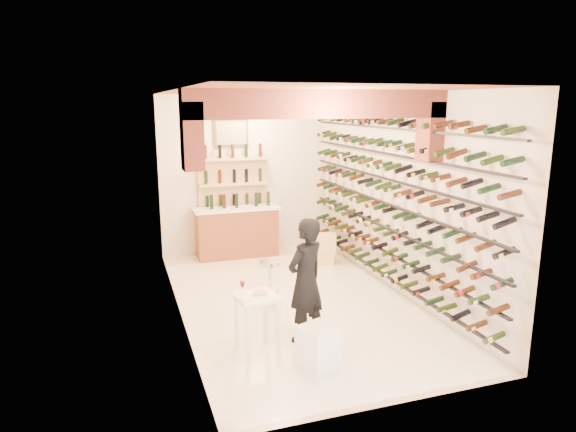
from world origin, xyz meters
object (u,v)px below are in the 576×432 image
object	(u,v)px
tasting_table	(257,305)
chrome_barstool	(270,279)
person	(306,280)
white_stool	(318,347)
back_counter	(237,230)
crate_lower	(322,256)
wine_rack	(385,198)

from	to	relation	value
tasting_table	chrome_barstool	xyz separation A→B (m)	(0.59, 1.42, -0.20)
person	white_stool	bearing A→B (deg)	53.38
back_counter	chrome_barstool	distance (m)	2.61
person	crate_lower	size ratio (longest dim) A/B	3.65
wine_rack	person	size ratio (longest dim) A/B	3.49
crate_lower	person	bearing A→B (deg)	-116.12
white_stool	chrome_barstool	size ratio (longest dim) A/B	0.74
crate_lower	chrome_barstool	bearing A→B (deg)	-133.38
back_counter	person	world-z (taller)	person
wine_rack	white_stool	size ratio (longest dim) A/B	11.43
white_stool	back_counter	bearing A→B (deg)	88.73
back_counter	chrome_barstool	world-z (taller)	back_counter
crate_lower	back_counter	bearing A→B (deg)	146.08
back_counter	chrome_barstool	bearing A→B (deg)	-91.73
white_stool	tasting_table	bearing A→B (deg)	131.51
wine_rack	back_counter	world-z (taller)	wine_rack
chrome_barstool	tasting_table	bearing A→B (deg)	-112.66
white_stool	crate_lower	bearing A→B (deg)	67.07
tasting_table	chrome_barstool	distance (m)	1.55
tasting_table	white_stool	xyz separation A→B (m)	(0.57, -0.64, -0.34)
wine_rack	person	xyz separation A→B (m)	(-1.83, -1.31, -0.73)
tasting_table	chrome_barstool	bearing A→B (deg)	60.21
wine_rack	back_counter	bearing A→B (deg)	124.66
back_counter	person	bearing A→B (deg)	-90.04
person	wine_rack	bearing A→B (deg)	-172.96
back_counter	chrome_barstool	size ratio (longest dim) A/B	2.51
back_counter	tasting_table	xyz separation A→B (m)	(-0.67, -4.03, 0.06)
back_counter	tasting_table	world-z (taller)	back_counter
person	crate_lower	bearing A→B (deg)	-144.68
wine_rack	person	bearing A→B (deg)	-144.40
chrome_barstool	white_stool	bearing A→B (deg)	-90.69
back_counter	person	xyz separation A→B (m)	(-0.00, -3.96, 0.28)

